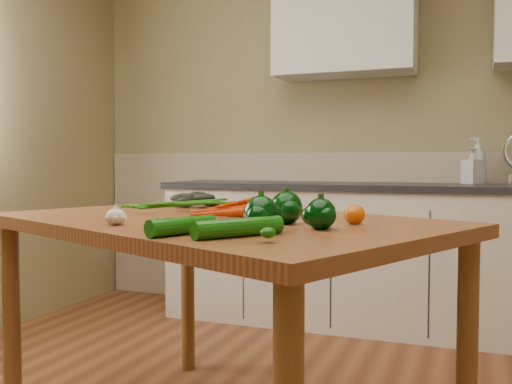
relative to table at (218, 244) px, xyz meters
The scene contains 17 objects.
room 0.57m from the table, 59.85° to the right, with size 4.04×5.04×2.64m.
counter_run 1.83m from the table, 78.80° to the left, with size 2.84×0.64×1.14m.
upper_cabinets 2.35m from the table, 71.12° to the left, with size 2.15×0.35×0.70m.
table is the anchor object (origin of this frame).
soap_bottle_a 2.14m from the table, 65.92° to the left, with size 0.11×0.11×0.28m, color silver.
soap_bottle_b 2.08m from the table, 66.07° to the left, with size 0.10×0.10×0.22m, color silver.
carrot_bunch 0.18m from the table, 117.75° to the left, with size 0.29×0.22×0.08m, color #DC3805, non-canonical shape.
leafy_greens 0.50m from the table, 125.05° to the left, with size 0.22×0.20×0.11m, color black, non-canonical shape.
garlic_bulb 0.40m from the table, 122.35° to the right, with size 0.06×0.06×0.05m, color silver.
pepper_a 0.33m from the table, 18.09° to the right, with size 0.10×0.10×0.10m, color black.
pepper_b 0.49m from the table, 25.69° to the right, with size 0.09×0.09×0.09m, color black.
pepper_c 0.43m from the table, 47.60° to the right, with size 0.10×0.10×0.10m, color black.
tomato_a 0.38m from the table, 10.49° to the left, with size 0.07×0.07×0.06m, color #95020A.
tomato_b 0.37m from the table, ahead, with size 0.06×0.06×0.06m, color #D85405.
tomato_c 0.51m from the table, ahead, with size 0.07×0.07×0.06m, color #D85405.
zucchini_a 0.53m from the table, 59.21° to the right, with size 0.05×0.05×0.26m, color #0B4807.
zucchini_b 0.49m from the table, 77.02° to the right, with size 0.05×0.05×0.21m, color #0B4807.
Camera 1 is at (0.69, -1.40, 1.03)m, focal length 40.00 mm.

